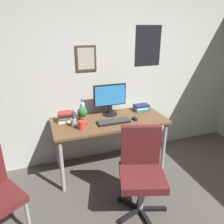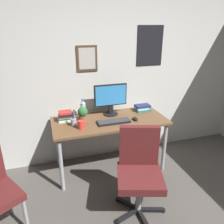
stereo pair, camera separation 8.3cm
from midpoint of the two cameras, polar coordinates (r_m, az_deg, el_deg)
name	(u,v)px [view 2 (the right image)]	position (r m, az deg, el deg)	size (l,w,h in m)	color
wall_back	(113,72)	(3.21, 1.10, 10.37)	(4.40, 0.10, 2.60)	silver
desk	(110,126)	(2.97, 0.22, -3.56)	(1.51, 0.68, 0.75)	brown
office_chair	(139,168)	(2.41, 8.11, -14.08)	(0.58, 0.59, 0.95)	#591E1E
monitor	(111,98)	(3.03, 0.41, 3.58)	(0.46, 0.20, 0.43)	black
keyboard	(114,122)	(2.85, 1.24, -2.53)	(0.43, 0.15, 0.03)	black
computer_mouse	(135,119)	(2.94, 6.85, -1.78)	(0.06, 0.11, 0.04)	black
water_bottle	(83,109)	(3.02, -6.73, 0.67)	(0.07, 0.07, 0.25)	silver
coffee_mug_near	(81,125)	(2.69, -7.15, -3.28)	(0.12, 0.08, 0.10)	red
potted_plant	(83,114)	(2.88, -6.77, -0.41)	(0.13, 0.13, 0.19)	brown
pen_cup	(74,122)	(2.78, -9.04, -2.51)	(0.07, 0.07, 0.20)	#9EA0A5
book_stack_left	(142,108)	(3.28, 8.54, 1.11)	(0.22, 0.17, 0.09)	#26727A
book_stack_right	(66,116)	(2.94, -11.11, -1.08)	(0.22, 0.18, 0.14)	silver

